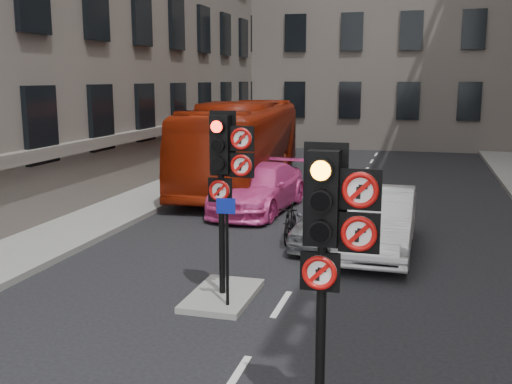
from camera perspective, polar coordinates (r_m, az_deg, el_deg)
The scene contains 11 objects.
pavement_left at distance 20.58m, azimuth -12.87°, elevation -1.32°, with size 3.00×50.00×0.16m, color gray.
centre_island at distance 12.06m, azimuth -3.21°, elevation -9.81°, with size 1.20×2.00×0.12m, color gray.
signal_near at distance 6.96m, azimuth 7.08°, elevation -3.56°, with size 0.91×0.40×3.58m.
signal_far at distance 11.37m, azimuth -2.95°, elevation 2.71°, with size 0.91×0.40×3.58m.
car_silver at distance 15.84m, azimuth 6.95°, elevation -2.65°, with size 1.51×3.75×1.28m, color #96999D.
car_white at distance 15.30m, azimuth 11.59°, elevation -2.69°, with size 1.67×4.80×1.58m, color silver.
car_pink at distance 19.65m, azimuth 0.31°, elevation 0.39°, with size 2.10×5.18×1.50m, color #E74497.
bus_red at distance 24.31m, azimuth -1.24°, elevation 4.63°, with size 2.84×12.15×3.38m, color maroon.
motorcycle at distance 15.99m, azimuth 3.27°, elevation -2.95°, with size 0.48×1.68×1.01m, color black.
motorcyclist at distance 16.17m, azimuth 10.37°, elevation -1.27°, with size 0.71×0.46×1.94m, color black.
info_sign at distance 10.99m, azimuth -2.81°, elevation -4.28°, with size 0.35×0.11×2.05m.
Camera 1 is at (2.44, -5.68, 4.30)m, focal length 42.00 mm.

